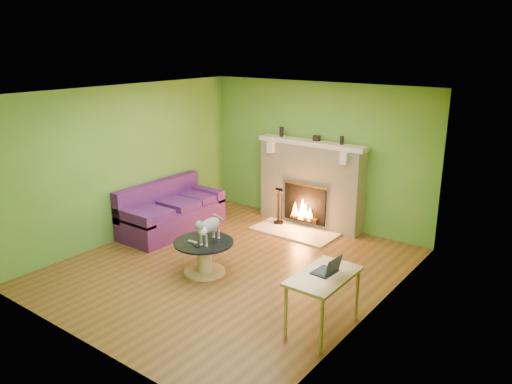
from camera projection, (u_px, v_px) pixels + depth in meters
floor at (230, 267)px, 7.53m from camera, size 5.00×5.00×0.00m
ceiling at (227, 93)px, 6.78m from camera, size 5.00×5.00×0.00m
wall_back at (317, 154)px, 9.07m from camera, size 5.00×0.00×5.00m
wall_front at (77, 237)px, 5.23m from camera, size 5.00×0.00×5.00m
wall_left at (127, 163)px, 8.44m from camera, size 0.00×5.00×5.00m
wall_right at (376, 216)px, 5.86m from camera, size 0.00×5.00×5.00m
window_frame at (340, 216)px, 5.11m from camera, size 0.00×1.20×1.20m
window_pane at (340, 216)px, 5.11m from camera, size 0.00×1.06×1.06m
fireplace at (311, 184)px, 9.08m from camera, size 2.10×0.46×1.58m
hearth at (294, 231)px, 8.90m from camera, size 1.50×0.75×0.03m
mantel at (311, 143)px, 8.84m from camera, size 2.10×0.28×0.08m
sofa at (170, 212)px, 8.93m from camera, size 0.88×1.92×0.86m
coffee_table at (204, 255)px, 7.27m from camera, size 0.87×0.87×0.49m
desk at (324, 281)px, 5.72m from camera, size 0.56×0.96×0.71m
cat at (210, 228)px, 7.14m from camera, size 0.35×0.70×0.42m
remote_silver at (193, 242)px, 7.17m from camera, size 0.17×0.05×0.02m
remote_black at (196, 245)px, 7.05m from camera, size 0.16×0.09×0.02m
laptop at (325, 264)px, 5.72m from camera, size 0.28×0.31×0.22m
fire_tools at (279, 206)px, 9.17m from camera, size 0.18×0.18×0.68m
mantel_vase_left at (282, 132)px, 9.21m from camera, size 0.08×0.08×0.18m
mantel_vase_right at (342, 140)px, 8.50m from camera, size 0.07×0.07×0.14m
mantel_box at (317, 138)px, 8.79m from camera, size 0.12×0.08×0.10m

